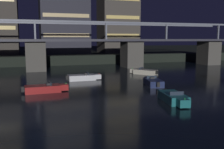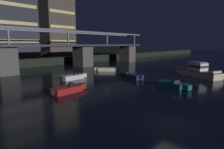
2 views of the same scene
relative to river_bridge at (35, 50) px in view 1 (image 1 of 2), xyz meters
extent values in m
plane|color=black|center=(0.00, -35.34, -4.03)|extent=(400.00, 400.00, 0.00)
cube|color=black|center=(0.00, 48.01, -2.93)|extent=(240.00, 80.00, 2.20)
cube|color=#4C4944|center=(0.00, 0.01, -1.25)|extent=(3.60, 4.40, 5.55)
cube|color=#4C4944|center=(19.77, 0.01, -1.25)|extent=(3.60, 4.40, 5.55)
cube|color=#4C4944|center=(39.54, 0.01, -1.25)|extent=(3.60, 4.40, 5.55)
cube|color=#33333D|center=(0.00, 0.01, 1.75)|extent=(85.08, 6.40, 0.45)
cube|color=slate|center=(0.00, -2.89, 5.17)|extent=(85.08, 0.36, 0.36)
cube|color=slate|center=(0.00, 2.91, 5.17)|extent=(85.08, 0.36, 0.36)
cube|color=slate|center=(0.00, -2.89, 3.57)|extent=(0.30, 0.30, 3.20)
cube|color=slate|center=(13.18, -2.89, 3.57)|extent=(0.30, 0.30, 3.20)
cube|color=slate|center=(26.36, -2.89, 3.57)|extent=(0.30, 0.30, 3.20)
cube|color=slate|center=(39.54, -2.89, 3.57)|extent=(0.30, 0.30, 3.20)
cube|color=#282833|center=(7.97, 17.30, 10.01)|extent=(12.12, 9.34, 23.67)
cube|color=beige|center=(7.97, 12.58, 2.91)|extent=(11.15, 0.10, 0.90)
cube|color=beige|center=(7.97, 12.58, 7.64)|extent=(11.15, 0.10, 0.90)
cube|color=#423D38|center=(22.99, 17.90, 10.03)|extent=(10.12, 8.11, 23.71)
cube|color=#F2D172|center=(22.99, 13.80, 2.92)|extent=(9.31, 0.10, 0.90)
cube|color=#F2D172|center=(22.99, 13.80, 7.66)|extent=(9.31, 0.10, 0.90)
cube|color=beige|center=(17.67, -11.24, -3.63)|extent=(3.74, 4.23, 0.80)
cube|color=beige|center=(16.27, -9.28, -3.58)|extent=(1.33, 1.31, 0.70)
cube|color=#283342|center=(17.18, -10.55, -3.05)|extent=(1.16, 0.87, 0.36)
cube|color=#262628|center=(17.32, -10.75, -3.11)|extent=(0.69, 0.65, 0.24)
cube|color=black|center=(18.93, -12.99, -3.53)|extent=(0.50, 0.50, 0.60)
sphere|color=#33D84C|center=(16.13, -9.08, -3.15)|extent=(0.12, 0.12, 0.12)
cube|color=maroon|center=(-0.01, -21.29, -3.63)|extent=(3.98, 1.96, 0.80)
cube|color=maroon|center=(2.39, -21.19, -3.58)|extent=(0.94, 1.03, 0.70)
cube|color=#283342|center=(0.84, -21.26, -3.05)|extent=(0.16, 1.35, 0.36)
cube|color=#262628|center=(0.59, -21.27, -3.11)|extent=(0.42, 0.58, 0.24)
cube|color=black|center=(-2.16, -21.38, -3.53)|extent=(0.37, 0.37, 0.60)
sphere|color=#33D84C|center=(2.64, -21.18, -3.15)|extent=(0.12, 0.12, 0.12)
cube|color=#19234C|center=(13.98, -21.28, -3.63)|extent=(2.56, 4.19, 0.80)
cube|color=#19234C|center=(14.47, -18.92, -3.58)|extent=(1.15, 1.08, 0.70)
cube|color=#283342|center=(14.15, -20.45, -3.05)|extent=(1.34, 0.37, 0.36)
cube|color=#262628|center=(14.10, -20.69, -3.11)|extent=(0.63, 0.51, 0.24)
cube|color=black|center=(13.54, -23.39, -3.53)|extent=(0.43, 0.43, 0.60)
sphere|color=#33D84C|center=(14.52, -18.68, -3.15)|extent=(0.12, 0.12, 0.12)
cube|color=#196066|center=(11.74, -29.75, -3.63)|extent=(2.44, 4.16, 0.80)
cube|color=#196066|center=(11.33, -32.12, -3.58)|extent=(1.13, 1.06, 0.70)
cube|color=#283342|center=(11.60, -30.59, -3.05)|extent=(1.35, 0.33, 0.36)
cube|color=#262628|center=(11.64, -30.34, -3.11)|extent=(0.62, 0.49, 0.24)
cube|color=black|center=(12.11, -27.62, -3.53)|extent=(0.42, 0.42, 0.60)
sphere|color=#33D84C|center=(11.29, -32.37, -3.15)|extent=(0.12, 0.12, 0.12)
cube|color=silver|center=(5.97, -14.13, -3.63)|extent=(3.91, 1.80, 0.80)
cube|color=silver|center=(8.37, -14.13, -3.58)|extent=(0.90, 0.99, 0.70)
cube|color=#283342|center=(6.82, -14.13, -3.05)|extent=(0.10, 1.35, 0.36)
cube|color=#262628|center=(6.57, -14.13, -3.11)|extent=(0.40, 0.56, 0.24)
cube|color=black|center=(3.81, -14.13, -3.53)|extent=(0.36, 0.36, 0.60)
sphere|color=red|center=(8.62, -14.13, -3.15)|extent=(0.12, 0.12, 0.12)
camera|label=1|loc=(-1.59, -51.17, 2.01)|focal=41.45mm
camera|label=2|loc=(-13.46, -41.50, 2.09)|focal=30.59mm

